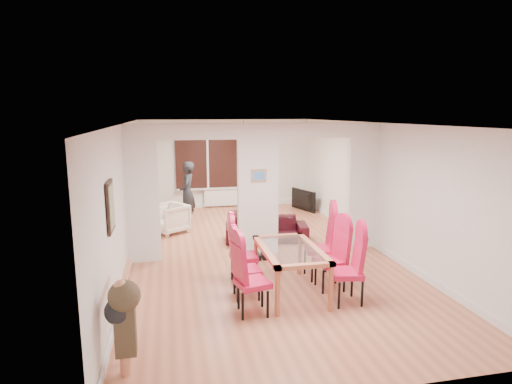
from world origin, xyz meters
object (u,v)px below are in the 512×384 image
object	(u,v)px
bottle	(239,206)
dining_chair_rb	(330,257)
dining_chair_la	(253,277)
sofa	(266,229)
dining_chair_rc	(320,244)
coffee_table	(249,215)
dining_table	(290,270)
armchair	(169,218)
person	(187,193)
dining_chair_lb	(246,266)
dining_chair_ra	(347,268)
television	(300,200)
bowl	(247,211)
dining_chair_lc	(244,252)

from	to	relation	value
bottle	dining_chair_rb	bearing A→B (deg)	-82.06
dining_chair_la	sofa	xyz separation A→B (m)	(0.98, 3.37, -0.28)
dining_chair_rc	bottle	bearing A→B (deg)	109.49
dining_chair_rc	coffee_table	distance (m)	4.29
dining_table	armchair	size ratio (longest dim) A/B	2.08
dining_chair_rb	person	bearing A→B (deg)	101.67
dining_chair_la	dining_chair_rb	world-z (taller)	dining_chair_rb
dining_chair_rc	armchair	size ratio (longest dim) A/B	1.56
armchair	coffee_table	xyz separation A→B (m)	(2.08, 0.87, -0.24)
dining_chair_rb	sofa	size ratio (longest dim) A/B	0.60
dining_chair_lb	armchair	size ratio (longest dim) A/B	1.35
sofa	person	xyz separation A→B (m)	(-1.63, 1.85, 0.53)
person	coffee_table	distance (m)	1.75
armchair	person	bearing A→B (deg)	113.60
bottle	sofa	bearing A→B (deg)	-82.44
sofa	person	bearing A→B (deg)	139.49
dining_chair_rb	dining_chair_lb	bearing A→B (deg)	170.27
dining_chair_la	bottle	xyz separation A→B (m)	(0.71, 5.45, -0.19)
dining_chair_ra	dining_chair_rc	xyz separation A→B (m)	(-0.04, 1.03, 0.04)
dining_chair_la	person	world-z (taller)	person
television	bowl	bearing A→B (deg)	93.27
dining_chair_ra	bowl	xyz separation A→B (m)	(-0.51, 5.24, -0.31)
dining_chair_lc	bowl	xyz separation A→B (m)	(0.84, 4.19, -0.30)
coffee_table	bottle	distance (m)	0.37
television	sofa	bearing A→B (deg)	128.24
dining_chair_ra	bottle	world-z (taller)	dining_chair_ra
dining_chair_lb	dining_chair_ra	size ratio (longest dim) A/B	0.93
armchair	dining_chair_rb	bearing A→B (deg)	-1.50
coffee_table	dining_chair_lc	bearing A→B (deg)	-101.85
dining_chair_lc	dining_chair_ra	distance (m)	1.72
dining_chair_lb	dining_chair_rc	size ratio (longest dim) A/B	0.86
dining_chair_rb	bottle	world-z (taller)	dining_chair_rb
person	bowl	world-z (taller)	person
dining_chair_lb	sofa	bearing A→B (deg)	66.83
dining_chair_la	person	bearing A→B (deg)	83.97
armchair	person	size ratio (longest dim) A/B	0.47
armchair	television	xyz separation A→B (m)	(3.73, 1.59, -0.04)
dining_chair_lb	dining_chair_rb	size ratio (longest dim) A/B	0.94
dining_chair_la	television	distance (m)	6.60
sofa	television	distance (m)	3.14
sofa	dining_chair_rb	bearing A→B (deg)	-73.57
coffee_table	bottle	xyz separation A→B (m)	(-0.25, 0.12, 0.24)
dining_table	sofa	size ratio (longest dim) A/B	0.87
coffee_table	bowl	world-z (taller)	bowl
dining_chair_rc	bottle	xyz separation A→B (m)	(-0.68, 4.35, -0.24)
bowl	dining_chair_ra	bearing A→B (deg)	-84.39
coffee_table	bottle	size ratio (longest dim) A/B	3.34
dining_chair_lb	dining_chair_rc	distance (m)	1.48
sofa	coffee_table	world-z (taller)	sofa
sofa	armchair	bearing A→B (deg)	160.69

